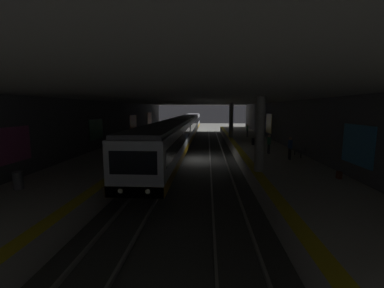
{
  "coord_description": "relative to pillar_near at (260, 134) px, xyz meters",
  "views": [
    {
      "loc": [
        -23.59,
        -1.18,
        4.87
      ],
      "look_at": [
        2.91,
        0.44,
        1.11
      ],
      "focal_mm": 23.5,
      "sensor_mm": 36.0,
      "label": 1
    }
  ],
  "objects": [
    {
      "name": "ground_plane",
      "position": [
        8.31,
        4.35,
        -3.33
      ],
      "size": [
        120.0,
        120.0,
        0.0
      ],
      "primitive_type": "plane",
      "color": "#42423F"
    },
    {
      "name": "track_left",
      "position": [
        8.31,
        2.15,
        -3.25
      ],
      "size": [
        60.0,
        1.53,
        0.16
      ],
      "color": "gray",
      "rests_on": "ground"
    },
    {
      "name": "track_right",
      "position": [
        8.31,
        6.55,
        -3.25
      ],
      "size": [
        60.0,
        1.53,
        0.16
      ],
      "color": "gray",
      "rests_on": "ground"
    },
    {
      "name": "platform_left",
      "position": [
        8.31,
        -2.2,
        -2.8
      ],
      "size": [
        60.0,
        5.3,
        1.06
      ],
      "color": "beige",
      "rests_on": "ground"
    },
    {
      "name": "platform_right",
      "position": [
        8.31,
        10.9,
        -2.8
      ],
      "size": [
        60.0,
        5.3,
        1.06
      ],
      "color": "beige",
      "rests_on": "ground"
    },
    {
      "name": "wall_left",
      "position": [
        8.31,
        -5.1,
        -0.52
      ],
      "size": [
        60.0,
        0.56,
        5.6
      ],
      "color": "#56565B",
      "rests_on": "ground"
    },
    {
      "name": "wall_right",
      "position": [
        8.37,
        13.8,
        -0.52
      ],
      "size": [
        60.0,
        0.56,
        5.6
      ],
      "color": "#56565B",
      "rests_on": "ground"
    },
    {
      "name": "ceiling_slab",
      "position": [
        8.31,
        4.35,
        2.47
      ],
      "size": [
        60.0,
        19.4,
        0.4
      ],
      "color": "beige",
      "rests_on": "wall_left"
    },
    {
      "name": "pillar_near",
      "position": [
        0.0,
        0.0,
        0.0
      ],
      "size": [
        0.56,
        0.56,
        4.55
      ],
      "color": "gray",
      "rests_on": "platform_left"
    },
    {
      "name": "pillar_far",
      "position": [
        18.54,
        0.0,
        0.0
      ],
      "size": [
        0.56,
        0.56,
        4.55
      ],
      "color": "gray",
      "rests_on": "platform_left"
    },
    {
      "name": "metro_train",
      "position": [
        22.66,
        6.55,
        -1.3
      ],
      "size": [
        53.79,
        2.83,
        3.49
      ],
      "color": "#B7BCC6",
      "rests_on": "track_right"
    },
    {
      "name": "bench_left_near",
      "position": [
        5.03,
        -4.18,
        -1.75
      ],
      "size": [
        1.7,
        0.47,
        0.86
      ],
      "color": "#262628",
      "rests_on": "platform_left"
    },
    {
      "name": "bench_left_mid",
      "position": [
        15.31,
        -4.18,
        -1.75
      ],
      "size": [
        1.7,
        0.47,
        0.86
      ],
      "color": "#262628",
      "rests_on": "platform_left"
    },
    {
      "name": "bench_left_far",
      "position": [
        21.57,
        -4.18,
        -1.75
      ],
      "size": [
        1.7,
        0.47,
        0.86
      ],
      "color": "#262628",
      "rests_on": "platform_left"
    },
    {
      "name": "bench_right_near",
      "position": [
        8.47,
        12.88,
        -1.75
      ],
      "size": [
        1.7,
        0.47,
        0.86
      ],
      "color": "#262628",
      "rests_on": "platform_right"
    },
    {
      "name": "bench_right_mid",
      "position": [
        12.21,
        12.88,
        -1.75
      ],
      "size": [
        1.7,
        0.47,
        0.86
      ],
      "color": "#262628",
      "rests_on": "platform_right"
    },
    {
      "name": "bench_right_far",
      "position": [
        17.38,
        12.88,
        -1.75
      ],
      "size": [
        1.7,
        0.47,
        0.86
      ],
      "color": "#262628",
      "rests_on": "platform_right"
    },
    {
      "name": "person_waiting_near",
      "position": [
        6.2,
        -2.07,
        -1.39
      ],
      "size": [
        0.6,
        0.22,
        1.63
      ],
      "color": "#323232",
      "rests_on": "platform_left"
    },
    {
      "name": "person_walking_mid",
      "position": [
        18.88,
        -2.22,
        -1.33
      ],
      "size": [
        0.6,
        0.24,
        1.73
      ],
      "color": "#303030",
      "rests_on": "platform_left"
    },
    {
      "name": "person_standing_far",
      "position": [
        3.78,
        -3.06,
        -1.34
      ],
      "size": [
        0.6,
        0.24,
        1.72
      ],
      "color": "black",
      "rests_on": "platform_left"
    },
    {
      "name": "suitcase_rolling",
      "position": [
        11.45,
        -1.67,
        -1.91
      ],
      "size": [
        0.35,
        0.23,
        1.02
      ],
      "color": "black",
      "rests_on": "platform_left"
    },
    {
      "name": "backpack_on_floor",
      "position": [
        -1.42,
        -4.08,
        -2.08
      ],
      "size": [
        0.3,
        0.2,
        0.4
      ],
      "color": "maroon",
      "rests_on": "platform_left"
    },
    {
      "name": "trash_bin",
      "position": [
        -4.23,
        12.15,
        -1.85
      ],
      "size": [
        0.44,
        0.44,
        0.85
      ],
      "color": "#595B5E",
      "rests_on": "platform_right"
    }
  ]
}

